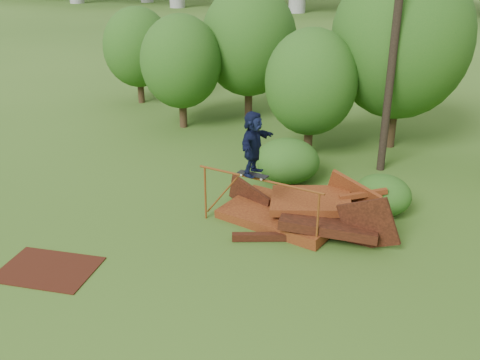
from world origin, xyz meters
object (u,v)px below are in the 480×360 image
at_px(skater, 253,143).
at_px(scrap_pile, 303,213).
at_px(flat_plate, 48,269).
at_px(utility_pole, 397,18).

bearing_deg(skater, scrap_pile, -47.85).
distance_m(scrap_pile, flat_plate, 7.06).
bearing_deg(skater, flat_plate, 138.14).
bearing_deg(skater, utility_pole, -18.77).
height_order(scrap_pile, utility_pole, utility_pole).
bearing_deg(scrap_pile, skater, -140.96).
height_order(flat_plate, utility_pole, utility_pole).
relative_size(skater, flat_plate, 0.75).
bearing_deg(utility_pole, scrap_pile, -104.09).
height_order(skater, flat_plate, skater).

